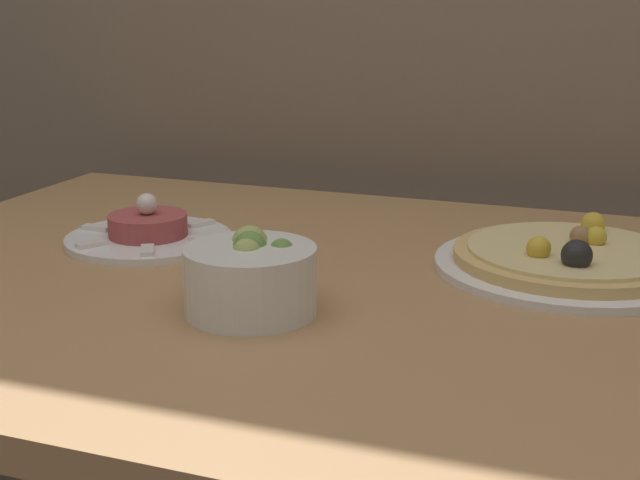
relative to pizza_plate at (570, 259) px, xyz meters
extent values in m
cube|color=#AD7F51|center=(-0.23, -0.14, -0.03)|extent=(1.31, 0.88, 0.03)
cylinder|color=#AD7F51|center=(-0.82, 0.24, -0.43)|extent=(0.06, 0.06, 0.76)
cylinder|color=white|center=(0.00, 0.00, -0.01)|extent=(0.32, 0.32, 0.01)
cylinder|color=#DBB26B|center=(0.00, 0.00, 0.00)|extent=(0.28, 0.28, 0.01)
cylinder|color=beige|center=(0.00, 0.00, 0.01)|extent=(0.25, 0.25, 0.00)
sphere|color=gold|center=(0.03, 0.03, 0.02)|extent=(0.03, 0.03, 0.03)
sphere|color=gold|center=(-0.03, -0.05, 0.02)|extent=(0.03, 0.03, 0.03)
sphere|color=gold|center=(0.02, 0.09, 0.02)|extent=(0.03, 0.03, 0.03)
sphere|color=#997047|center=(0.01, 0.03, 0.02)|extent=(0.03, 0.03, 0.03)
sphere|color=black|center=(0.01, -0.07, 0.02)|extent=(0.04, 0.04, 0.04)
cylinder|color=white|center=(-0.54, -0.07, -0.01)|extent=(0.22, 0.22, 0.01)
cylinder|color=#A84747|center=(-0.54, -0.07, 0.01)|extent=(0.10, 0.10, 0.03)
sphere|color=silver|center=(-0.54, -0.07, 0.04)|extent=(0.03, 0.03, 0.03)
cube|color=white|center=(-0.46, -0.07, 0.00)|extent=(0.04, 0.02, 0.01)
cube|color=white|center=(-0.50, 0.00, 0.00)|extent=(0.03, 0.04, 0.01)
cube|color=white|center=(-0.58, 0.00, 0.00)|extent=(0.03, 0.04, 0.01)
cube|color=white|center=(-0.62, -0.07, 0.00)|extent=(0.04, 0.02, 0.01)
cube|color=white|center=(-0.58, -0.14, 0.00)|extent=(0.03, 0.04, 0.01)
cube|color=white|center=(-0.50, -0.14, 0.00)|extent=(0.03, 0.04, 0.01)
cylinder|color=white|center=(-0.30, -0.27, 0.02)|extent=(0.14, 0.14, 0.07)
sphere|color=#B7BC70|center=(-0.30, -0.25, 0.05)|extent=(0.02, 0.02, 0.02)
sphere|color=#A3B25B|center=(-0.30, -0.27, 0.05)|extent=(0.03, 0.03, 0.03)
sphere|color=#668E42|center=(-0.31, -0.26, 0.05)|extent=(0.04, 0.04, 0.04)
sphere|color=#668E42|center=(-0.27, -0.25, 0.05)|extent=(0.03, 0.03, 0.03)
sphere|color=#A3B25B|center=(-0.31, -0.24, 0.05)|extent=(0.04, 0.04, 0.04)
camera|label=1|loc=(0.07, -1.07, 0.31)|focal=50.00mm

